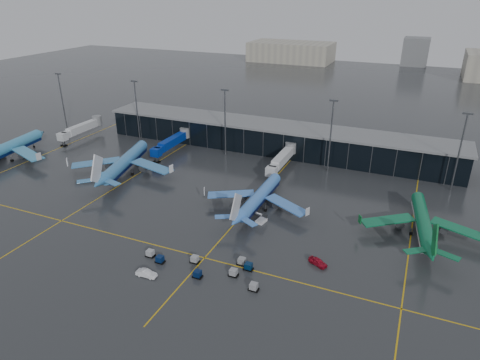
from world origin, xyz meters
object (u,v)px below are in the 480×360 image
at_px(airliner_arkefly, 125,154).
at_px(service_van_red, 318,262).
at_px(airliner_klm_near, 260,190).
at_px(mobile_airstair, 261,220).
at_px(baggage_carts, 209,267).
at_px(airliner_aer_lingus, 424,213).
at_px(service_van_white, 146,273).
at_px(airliner_klm_west, 6,142).

xyz_separation_m(airliner_arkefly, service_van_red, (75.15, -27.09, -5.93)).
xyz_separation_m(airliner_klm_near, mobile_airstair, (3.63, -8.10, -4.99)).
bearing_deg(baggage_carts, service_van_red, 27.43).
bearing_deg(airliner_aer_lingus, service_van_red, -138.64).
bearing_deg(baggage_carts, service_van_white, -145.82).
distance_m(airliner_klm_west, mobile_airstair, 104.97).
distance_m(airliner_arkefly, service_van_red, 80.10).
relative_size(mobile_airstair, service_van_red, 0.73).
xyz_separation_m(airliner_arkefly, airliner_aer_lingus, (96.67, -2.17, -0.91)).
relative_size(baggage_carts, mobile_airstair, 8.46).
height_order(baggage_carts, mobile_airstair, mobile_airstair).
bearing_deg(service_van_white, airliner_klm_west, 63.39).
relative_size(baggage_carts, service_van_red, 6.19).
relative_size(airliner_klm_near, baggage_carts, 1.26).
xyz_separation_m(airliner_aer_lingus, baggage_carts, (-44.11, -36.65, -5.08)).
distance_m(airliner_klm_west, airliner_arkefly, 49.23).
bearing_deg(airliner_aer_lingus, mobile_airstair, -172.08).
relative_size(airliner_klm_west, baggage_carts, 1.51).
distance_m(airliner_klm_near, baggage_carts, 33.61).
bearing_deg(airliner_klm_west, airliner_aer_lingus, -5.55).
distance_m(service_van_red, service_van_white, 39.56).
xyz_separation_m(service_van_red, service_van_white, (-34.31, -19.69, -0.02)).
bearing_deg(airliner_klm_near, baggage_carts, -89.07).
height_order(airliner_arkefly, airliner_klm_near, airliner_arkefly).
bearing_deg(airliner_klm_near, airliner_klm_west, -178.87).
relative_size(service_van_red, service_van_white, 0.99).
height_order(airliner_klm_near, service_van_red, airliner_klm_near).
distance_m(baggage_carts, service_van_red, 25.45).
bearing_deg(airliner_klm_near, airliner_aer_lingus, 4.74).
bearing_deg(mobile_airstair, airliner_klm_near, 123.89).
height_order(airliner_klm_near, baggage_carts, airliner_klm_near).
bearing_deg(service_van_red, airliner_aer_lingus, -14.25).
relative_size(airliner_arkefly, service_van_white, 9.02).
relative_size(airliner_arkefly, airliner_klm_near, 1.17).
xyz_separation_m(airliner_klm_near, baggage_carts, (0.34, -33.23, -5.00)).
distance_m(airliner_klm_west, airliner_aer_lingus, 145.48).
height_order(airliner_arkefly, baggage_carts, airliner_arkefly).
height_order(airliner_klm_near, airliner_aer_lingus, airliner_aer_lingus).
xyz_separation_m(airliner_arkefly, mobile_airstair, (55.85, -13.68, -5.98)).
bearing_deg(airliner_klm_west, service_van_white, -31.40).
xyz_separation_m(airliner_klm_west, airliner_aer_lingus, (145.40, 4.82, -1.07)).
relative_size(baggage_carts, service_van_white, 6.13).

